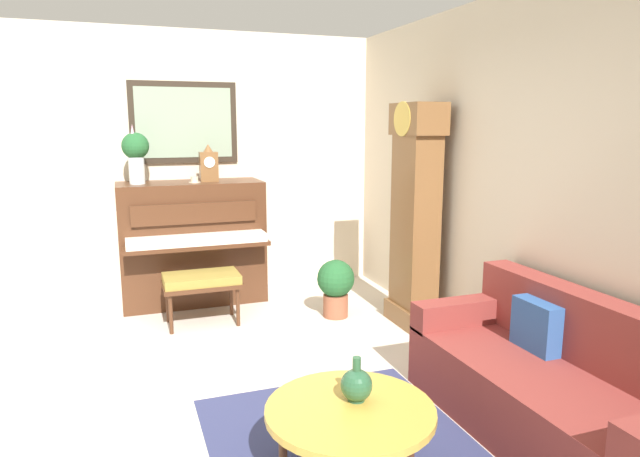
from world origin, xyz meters
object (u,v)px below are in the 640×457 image
object	(u,v)px
mantel_clock	(209,165)
green_jug	(356,385)
piano_bench	(202,282)
couch	(556,387)
teacup	(195,180)
piano	(193,242)
potted_plant	(336,284)
grandfather_clock	(415,222)
flower_vase	(136,152)
coffee_table	(350,413)

from	to	relation	value
mantel_clock	green_jug	world-z (taller)	mantel_clock
piano_bench	couch	bearing A→B (deg)	32.74
teacup	couch	bearing A→B (deg)	26.54
piano	potted_plant	distance (m)	1.58
mantel_clock	potted_plant	size ratio (longest dim) A/B	0.68
piano	green_jug	xyz separation A→B (m)	(3.28, 0.43, -0.14)
piano	piano_bench	distance (m)	0.76
couch	piano_bench	bearing A→B (deg)	-147.26
grandfather_clock	potted_plant	world-z (taller)	grandfather_clock
piano_bench	flower_vase	size ratio (longest dim) A/B	1.21
piano_bench	teacup	bearing A→B (deg)	175.11
piano_bench	flower_vase	distance (m)	1.46
couch	mantel_clock	xyz separation A→B (m)	(-3.36, -1.48, 1.12)
potted_plant	coffee_table	bearing A→B (deg)	-19.67
couch	teacup	bearing A→B (deg)	-153.46
piano	grandfather_clock	bearing A→B (deg)	53.42
piano_bench	mantel_clock	distance (m)	1.27
coffee_table	grandfather_clock	bearing A→B (deg)	143.48
piano_bench	mantel_clock	xyz separation A→B (m)	(-0.72, 0.21, 1.02)
green_jug	piano	bearing A→B (deg)	-172.56
piano_bench	grandfather_clock	bearing A→B (deg)	71.14
grandfather_clock	mantel_clock	xyz separation A→B (m)	(-1.36, -1.64, 0.46)
flower_vase	potted_plant	xyz separation A→B (m)	(0.95, 1.73, -1.25)
grandfather_clock	teacup	size ratio (longest dim) A/B	17.50
piano_bench	green_jug	size ratio (longest dim) A/B	2.92
green_jug	potted_plant	distance (m)	2.46
couch	mantel_clock	bearing A→B (deg)	-156.19
couch	grandfather_clock	bearing A→B (deg)	175.53
grandfather_clock	green_jug	xyz separation A→B (m)	(1.92, -1.40, -0.47)
grandfather_clock	teacup	xyz separation A→B (m)	(-1.28, -1.80, 0.32)
grandfather_clock	piano_bench	bearing A→B (deg)	-108.86
piano	grandfather_clock	size ratio (longest dim) A/B	0.71
piano	potted_plant	size ratio (longest dim) A/B	2.57
flower_vase	teacup	bearing A→B (deg)	81.96
piano	couch	world-z (taller)	piano
couch	potted_plant	xyz separation A→B (m)	(-2.41, -0.45, 0.01)
flower_vase	coffee_table	bearing A→B (deg)	14.73
piano_bench	teacup	xyz separation A→B (m)	(-0.65, 0.06, 0.87)
grandfather_clock	teacup	world-z (taller)	grandfather_clock
teacup	potted_plant	distance (m)	1.76
coffee_table	mantel_clock	xyz separation A→B (m)	(-3.33, -0.18, 1.05)
green_jug	potted_plant	bearing A→B (deg)	161.17
green_jug	potted_plant	xyz separation A→B (m)	(-2.32, 0.79, -0.17)
coffee_table	teacup	size ratio (longest dim) A/B	7.59
flower_vase	teacup	xyz separation A→B (m)	(0.08, 0.54, -0.29)
piano	teacup	bearing A→B (deg)	24.13
flower_vase	piano	bearing A→B (deg)	90.28
mantel_clock	piano	bearing A→B (deg)	-90.87
coffee_table	flower_vase	bearing A→B (deg)	-165.27
piano_bench	potted_plant	world-z (taller)	potted_plant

